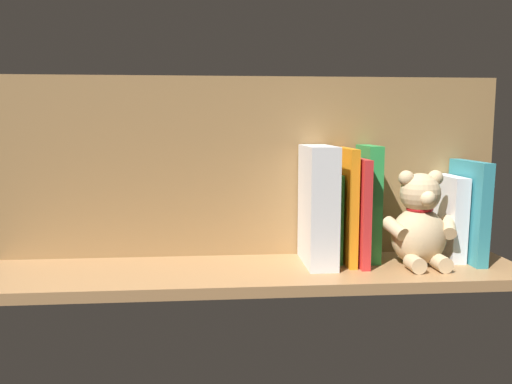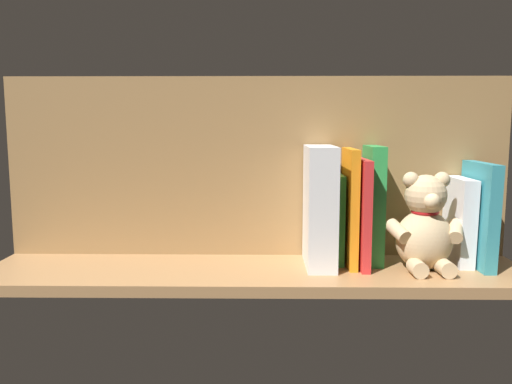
% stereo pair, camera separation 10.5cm
% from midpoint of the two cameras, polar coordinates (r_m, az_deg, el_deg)
% --- Properties ---
extents(ground_plane, '(1.10, 0.26, 0.02)m').
position_cam_midpoint_polar(ground_plane, '(1.09, -2.80, -8.77)').
color(ground_plane, '#A87A4C').
extents(shelf_back_panel, '(1.10, 0.02, 0.39)m').
position_cam_midpoint_polar(shelf_back_panel, '(1.15, -3.07, 2.72)').
color(shelf_back_panel, olive).
rests_on(shelf_back_panel, ground_plane).
extents(book_0, '(0.03, 0.15, 0.21)m').
position_cam_midpoint_polar(book_0, '(1.19, 19.80, -1.96)').
color(book_0, teal).
rests_on(book_0, ground_plane).
extents(book_1, '(0.03, 0.12, 0.18)m').
position_cam_midpoint_polar(book_1, '(1.19, 18.00, -2.66)').
color(book_1, silver).
rests_on(book_1, ground_plane).
extents(teddy_bear, '(0.16, 0.13, 0.20)m').
position_cam_midpoint_polar(teddy_bear, '(1.12, 14.88, -3.39)').
color(teddy_bear, '#D1B284').
rests_on(teddy_bear, ground_plane).
extents(book_2, '(0.03, 0.11, 0.25)m').
position_cam_midpoint_polar(book_2, '(1.13, 9.56, -1.21)').
color(book_2, green).
rests_on(book_2, ground_plane).
extents(book_3, '(0.02, 0.15, 0.22)m').
position_cam_midpoint_polar(book_3, '(1.11, 8.36, -2.04)').
color(book_3, red).
rests_on(book_3, ground_plane).
extents(book_4, '(0.02, 0.14, 0.24)m').
position_cam_midpoint_polar(book_4, '(1.11, 7.18, -1.49)').
color(book_4, orange).
rests_on(book_4, ground_plane).
extents(book_5, '(0.02, 0.10, 0.19)m').
position_cam_midpoint_polar(book_5, '(1.13, 5.92, -2.75)').
color(book_5, green).
rests_on(book_5, ground_plane).
extents(dictionary_thick_white, '(0.06, 0.15, 0.25)m').
position_cam_midpoint_polar(dictionary_thick_white, '(1.09, 4.04, -1.48)').
color(dictionary_thick_white, white).
rests_on(dictionary_thick_white, ground_plane).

